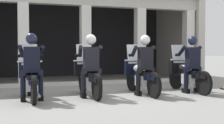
{
  "coord_description": "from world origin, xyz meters",
  "views": [
    {
      "loc": [
        -2.69,
        -7.64,
        1.19
      ],
      "look_at": [
        0.0,
        0.18,
        0.86
      ],
      "focal_mm": 48.74,
      "sensor_mm": 36.0,
      "label": 1
    }
  ],
  "objects_px": {
    "motorcycle_center_left": "(88,77)",
    "motorcycle_far_right": "(186,74)",
    "police_officer_center_right": "(145,60)",
    "police_officer_far_right": "(192,59)",
    "motorcycle_far_left": "(31,79)",
    "motorcycle_center_right": "(140,75)",
    "police_officer_far_left": "(32,61)",
    "police_officer_center_left": "(91,60)"
  },
  "relations": [
    {
      "from": "motorcycle_far_left",
      "to": "police_officer_center_left",
      "type": "relative_size",
      "value": 1.29
    },
    {
      "from": "motorcycle_far_left",
      "to": "police_officer_far_left",
      "type": "xyz_separation_m",
      "value": [
        -0.0,
        -0.28,
        0.44
      ]
    },
    {
      "from": "police_officer_center_left",
      "to": "motorcycle_center_right",
      "type": "distance_m",
      "value": 1.52
    },
    {
      "from": "police_officer_center_right",
      "to": "police_officer_far_right",
      "type": "height_order",
      "value": "same"
    },
    {
      "from": "police_officer_far_right",
      "to": "motorcycle_far_right",
      "type": "bearing_deg",
      "value": 98.77
    },
    {
      "from": "motorcycle_far_left",
      "to": "motorcycle_center_right",
      "type": "xyz_separation_m",
      "value": [
        2.89,
        -0.04,
        0.0
      ]
    },
    {
      "from": "police_officer_far_left",
      "to": "motorcycle_center_left",
      "type": "relative_size",
      "value": 0.78
    },
    {
      "from": "police_officer_center_right",
      "to": "police_officer_far_left",
      "type": "bearing_deg",
      "value": -171.04
    },
    {
      "from": "police_officer_center_left",
      "to": "motorcycle_far_left",
      "type": "bearing_deg",
      "value": 179.53
    },
    {
      "from": "motorcycle_center_left",
      "to": "motorcycle_far_left",
      "type": "bearing_deg",
      "value": -169.27
    },
    {
      "from": "motorcycle_far_left",
      "to": "police_officer_center_right",
      "type": "relative_size",
      "value": 1.29
    },
    {
      "from": "motorcycle_far_right",
      "to": "motorcycle_far_left",
      "type": "bearing_deg",
      "value": -171.59
    },
    {
      "from": "motorcycle_center_right",
      "to": "motorcycle_far_right",
      "type": "distance_m",
      "value": 1.44
    },
    {
      "from": "police_officer_far_left",
      "to": "motorcycle_far_right",
      "type": "xyz_separation_m",
      "value": [
        4.33,
        0.24,
        -0.44
      ]
    },
    {
      "from": "police_officer_center_left",
      "to": "motorcycle_far_right",
      "type": "distance_m",
      "value": 2.93
    },
    {
      "from": "motorcycle_center_right",
      "to": "police_officer_center_right",
      "type": "relative_size",
      "value": 1.29
    },
    {
      "from": "motorcycle_far_left",
      "to": "motorcycle_center_right",
      "type": "distance_m",
      "value": 2.89
    },
    {
      "from": "motorcycle_far_right",
      "to": "police_officer_far_left",
      "type": "bearing_deg",
      "value": -167.84
    },
    {
      "from": "motorcycle_center_right",
      "to": "police_officer_far_right",
      "type": "bearing_deg",
      "value": -1.7
    },
    {
      "from": "motorcycle_center_left",
      "to": "police_officer_far_right",
      "type": "relative_size",
      "value": 1.29
    },
    {
      "from": "motorcycle_center_left",
      "to": "police_officer_far_right",
      "type": "distance_m",
      "value": 2.94
    },
    {
      "from": "motorcycle_center_right",
      "to": "police_officer_far_left",
      "type": "bearing_deg",
      "value": -165.43
    },
    {
      "from": "motorcycle_far_left",
      "to": "police_officer_far_right",
      "type": "relative_size",
      "value": 1.29
    },
    {
      "from": "motorcycle_center_left",
      "to": "motorcycle_far_right",
      "type": "xyz_separation_m",
      "value": [
        2.89,
        -0.1,
        0.0
      ]
    },
    {
      "from": "motorcycle_center_left",
      "to": "motorcycle_far_right",
      "type": "relative_size",
      "value": 1.0
    },
    {
      "from": "motorcycle_far_left",
      "to": "motorcycle_center_left",
      "type": "height_order",
      "value": "same"
    },
    {
      "from": "police_officer_far_left",
      "to": "police_officer_center_right",
      "type": "relative_size",
      "value": 1.0
    },
    {
      "from": "police_officer_center_left",
      "to": "police_officer_far_right",
      "type": "height_order",
      "value": "same"
    },
    {
      "from": "motorcycle_far_left",
      "to": "police_officer_center_left",
      "type": "distance_m",
      "value": 1.52
    },
    {
      "from": "motorcycle_center_right",
      "to": "police_officer_center_left",
      "type": "bearing_deg",
      "value": -162.9
    },
    {
      "from": "motorcycle_far_right",
      "to": "police_officer_far_right",
      "type": "distance_m",
      "value": 0.52
    },
    {
      "from": "police_officer_far_right",
      "to": "police_officer_center_left",
      "type": "bearing_deg",
      "value": -173.05
    },
    {
      "from": "police_officer_center_left",
      "to": "motorcycle_center_right",
      "type": "relative_size",
      "value": 0.78
    },
    {
      "from": "motorcycle_center_right",
      "to": "motorcycle_far_right",
      "type": "height_order",
      "value": "same"
    },
    {
      "from": "motorcycle_far_left",
      "to": "police_officer_far_left",
      "type": "relative_size",
      "value": 1.29
    },
    {
      "from": "motorcycle_far_left",
      "to": "motorcycle_far_right",
      "type": "relative_size",
      "value": 1.0
    },
    {
      "from": "police_officer_far_left",
      "to": "motorcycle_center_left",
      "type": "distance_m",
      "value": 1.55
    },
    {
      "from": "motorcycle_center_right",
      "to": "motorcycle_center_left",
      "type": "bearing_deg",
      "value": -174.11
    },
    {
      "from": "motorcycle_center_right",
      "to": "police_officer_center_right",
      "type": "distance_m",
      "value": 0.52
    },
    {
      "from": "police_officer_far_left",
      "to": "motorcycle_far_right",
      "type": "relative_size",
      "value": 0.78
    },
    {
      "from": "motorcycle_far_left",
      "to": "motorcycle_far_right",
      "type": "xyz_separation_m",
      "value": [
        4.33,
        -0.05,
        0.0
      ]
    },
    {
      "from": "police_officer_far_left",
      "to": "motorcycle_center_right",
      "type": "height_order",
      "value": "police_officer_far_left"
    }
  ]
}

